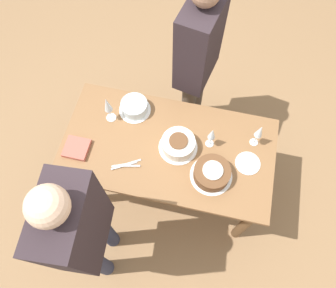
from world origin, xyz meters
TOP-DOWN VIEW (x-y plane):
  - ground_plane at (0.00, 0.00)m, footprint 12.00×12.00m
  - dining_table at (0.00, 0.00)m, footprint 1.43×0.75m
  - cake_center_white at (0.07, 0.01)m, footprint 0.26×0.26m
  - cake_front_chocolate at (0.32, -0.14)m, footprint 0.27×0.27m
  - cake_back_decorated at (-0.29, 0.23)m, footprint 0.22×0.22m
  - wine_glass_near at (0.27, 0.09)m, footprint 0.06×0.06m
  - wine_glass_far at (0.56, 0.16)m, footprint 0.06×0.06m
  - wine_glass_extra at (-0.44, 0.13)m, footprint 0.07×0.07m
  - dessert_plate_right at (0.54, -0.00)m, footprint 0.17×0.17m
  - fork_pile at (-0.24, -0.19)m, footprint 0.19×0.12m
  - napkin_stack at (-0.59, -0.15)m, footprint 0.16×0.16m
  - person_cutting at (-0.33, -0.68)m, footprint 0.25×0.42m
  - person_watching at (0.07, 0.66)m, footprint 0.29×0.44m

SIDE VIEW (x-z plane):
  - ground_plane at x=0.00m, z-range 0.00..0.00m
  - dining_table at x=0.00m, z-range 0.25..1.03m
  - dessert_plate_right at x=0.54m, z-range 0.78..0.79m
  - fork_pile at x=-0.24m, z-range 0.78..0.79m
  - napkin_stack at x=-0.59m, z-range 0.78..0.81m
  - cake_back_decorated at x=-0.29m, z-range 0.78..0.87m
  - cake_front_chocolate at x=0.32m, z-range 0.77..0.88m
  - cake_center_white at x=0.07m, z-range 0.77..0.88m
  - wine_glass_near at x=0.27m, z-range 0.82..1.02m
  - wine_glass_far at x=0.56m, z-range 0.83..1.05m
  - wine_glass_extra at x=-0.44m, z-range 0.82..1.06m
  - person_watching at x=0.07m, z-range 0.16..1.73m
  - person_cutting at x=-0.33m, z-range 0.17..1.79m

